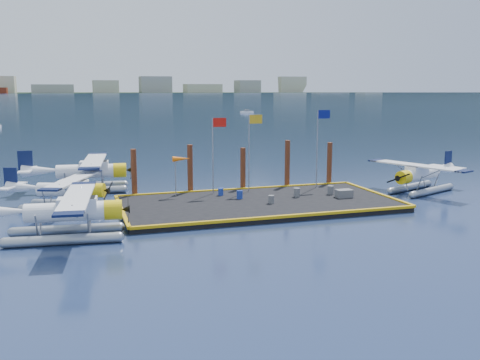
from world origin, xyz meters
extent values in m
plane|color=#182749|center=(0.00, 0.00, 0.00)|extent=(4000.00, 4000.00, 0.00)
cube|color=black|center=(0.00, 0.00, 0.20)|extent=(20.00, 10.00, 0.40)
cube|color=black|center=(0.00, 1100.00, -0.05)|extent=(3000.00, 500.00, 0.30)
cube|color=black|center=(0.00, 1400.00, 120.00)|extent=(2200.00, 500.00, 240.00)
cone|color=black|center=(-50.00, 1550.00, 0.00)|extent=(1300.00, 1300.00, 430.00)
cone|color=black|center=(350.00, 1450.00, 0.00)|extent=(1100.00, 1100.00, 360.00)
cone|color=#4A6063|center=(750.00, 2200.00, 0.00)|extent=(1300.00, 1300.00, 560.00)
cone|color=#4A6063|center=(1050.00, 2100.00, 0.00)|extent=(1000.00, 1000.00, 420.00)
cylinder|color=#8F959C|center=(-13.58, -3.84, 0.30)|extent=(6.25, 1.26, 0.60)
cylinder|color=#8F959C|center=(-13.81, -6.03, 0.30)|extent=(6.25, 1.26, 0.60)
cylinder|color=white|center=(-13.50, -4.96, 1.66)|extent=(4.76, 1.59, 1.10)
cube|color=white|center=(-12.90, -5.02, 2.01)|extent=(2.31, 1.33, 0.90)
cube|color=black|center=(-12.60, -5.05, 2.21)|extent=(1.51, 1.20, 0.55)
cylinder|color=yellow|center=(-10.90, -5.23, 1.66)|extent=(1.12, 1.26, 1.16)
cube|color=black|center=(-10.06, -5.32, 1.66)|extent=(0.30, 2.23, 1.13)
cube|color=white|center=(-12.90, -5.02, 2.51)|extent=(2.46, 9.14, 0.12)
cube|color=#0B1337|center=(-12.44, -0.73, 2.51)|extent=(1.59, 1.06, 0.13)
cube|color=#0B1337|center=(-13.36, -9.31, 2.51)|extent=(1.59, 1.06, 0.13)
cylinder|color=#8F959C|center=(-13.38, 4.09, 0.27)|extent=(5.34, 2.60, 0.54)
cylinder|color=#8F959C|center=(-14.13, 2.26, 0.27)|extent=(5.34, 2.60, 0.54)
cylinder|color=white|center=(-13.59, 3.11, 1.48)|extent=(4.23, 2.49, 0.99)
cube|color=white|center=(-13.09, 2.91, 1.79)|extent=(2.20, 1.66, 0.81)
cube|color=black|center=(-12.84, 2.80, 1.97)|extent=(1.52, 1.34, 0.49)
cylinder|color=yellow|center=(-11.43, 2.23, 1.48)|extent=(1.22, 1.30, 1.04)
cube|color=black|center=(-10.73, 1.94, 1.48)|extent=(0.80, 1.87, 1.01)
cube|color=white|center=(-13.09, 2.91, 2.24)|extent=(4.29, 7.97, 0.11)
cube|color=#0B1337|center=(-11.64, 6.47, 2.24)|extent=(1.55, 1.25, 0.12)
cube|color=#0B1337|center=(-14.55, -0.66, 2.24)|extent=(1.55, 1.25, 0.12)
cube|color=#0B1337|center=(-17.40, 4.67, 2.28)|extent=(0.95, 0.47, 1.52)
cube|color=white|center=(-17.32, 4.63, 1.70)|extent=(1.90, 3.12, 0.09)
cylinder|color=#8F959C|center=(-12.05, 11.09, 0.32)|extent=(6.59, 1.40, 0.64)
cylinder|color=#8F959C|center=(-12.32, 8.77, 0.32)|extent=(6.59, 1.40, 0.64)
cylinder|color=white|center=(-11.98, 9.90, 1.75)|extent=(5.03, 1.73, 1.16)
cube|color=white|center=(-11.34, 9.83, 2.12)|extent=(2.45, 1.43, 0.95)
cube|color=black|center=(-11.03, 9.79, 2.33)|extent=(1.60, 1.28, 0.58)
cylinder|color=yellow|center=(-9.24, 9.58, 1.75)|extent=(1.20, 1.34, 1.23)
cube|color=black|center=(-8.35, 9.48, 1.75)|extent=(0.34, 2.35, 1.19)
cube|color=white|center=(-11.34, 9.83, 2.65)|extent=(2.69, 9.65, 0.13)
cube|color=#0B1337|center=(-10.81, 14.35, 2.65)|extent=(1.69, 1.13, 0.14)
cube|color=#0B1337|center=(-11.88, 5.31, 2.65)|extent=(1.69, 1.13, 0.14)
cube|color=#0B1337|center=(-16.81, 10.47, 2.70)|extent=(1.17, 0.26, 1.80)
cube|color=white|center=(-16.71, 10.46, 2.01)|extent=(1.37, 3.69, 0.11)
cylinder|color=#8F959C|center=(15.38, 0.19, 0.28)|extent=(5.61, 2.73, 0.56)
cylinder|color=#8F959C|center=(14.59, 2.10, 0.28)|extent=(5.61, 2.73, 0.56)
cylinder|color=white|center=(14.81, 1.07, 1.55)|extent=(4.44, 2.62, 1.04)
cube|color=white|center=(14.29, 0.86, 1.88)|extent=(2.31, 1.74, 0.85)
cube|color=black|center=(14.03, 0.75, 2.07)|extent=(1.59, 1.41, 0.52)
cylinder|color=yellow|center=(12.55, 0.15, 1.55)|extent=(1.28, 1.37, 1.09)
cube|color=black|center=(11.81, -0.16, 1.55)|extent=(0.85, 1.96, 1.06)
cube|color=white|center=(14.29, 0.86, 2.35)|extent=(4.52, 8.37, 0.11)
cube|color=#0B1337|center=(15.82, -2.89, 2.35)|extent=(1.63, 1.32, 0.12)
cube|color=#0B1337|center=(12.76, 4.60, 2.35)|extent=(1.63, 1.32, 0.12)
cube|color=#0B1337|center=(18.82, 2.71, 2.40)|extent=(1.00, 0.50, 1.60)
cube|color=white|center=(18.73, 2.68, 1.79)|extent=(2.00, 3.28, 0.09)
cylinder|color=navy|center=(-1.08, 1.27, 0.72)|extent=(0.46, 0.46, 0.64)
cylinder|color=#5A5B5F|center=(3.34, 0.61, 0.75)|extent=(0.49, 0.49, 0.69)
cylinder|color=#5A5B5F|center=(0.62, -0.98, 0.70)|extent=(0.42, 0.42, 0.59)
cylinder|color=#5A5B5F|center=(6.30, 0.76, 0.74)|extent=(0.49, 0.49, 0.68)
cylinder|color=navy|center=(-2.11, 2.96, 0.69)|extent=(0.41, 0.41, 0.57)
cube|color=#5A5B5F|center=(6.74, -0.64, 0.71)|extent=(1.22, 0.81, 0.61)
cylinder|color=gray|center=(-2.50, 3.80, 3.40)|extent=(0.08, 0.08, 6.00)
cube|color=red|center=(-1.95, 3.80, 6.05)|extent=(1.10, 0.03, 0.70)
cylinder|color=gray|center=(0.50, 3.80, 3.50)|extent=(0.08, 0.08, 6.20)
cube|color=gold|center=(1.05, 3.80, 6.25)|extent=(1.10, 0.03, 0.70)
cylinder|color=gray|center=(6.50, 3.80, 3.65)|extent=(0.08, 0.08, 6.50)
cube|color=navy|center=(7.05, 3.80, 6.55)|extent=(1.10, 0.03, 0.70)
cylinder|color=gray|center=(-5.50, 3.80, 1.90)|extent=(0.07, 0.07, 3.00)
cone|color=orange|center=(-5.00, 3.80, 3.30)|extent=(1.40, 0.44, 0.44)
cylinder|color=#4B2215|center=(-8.50, 5.40, 2.00)|extent=(0.44, 0.44, 4.00)
cylinder|color=#4B2215|center=(-4.00, 5.40, 2.10)|extent=(0.44, 0.44, 4.20)
cylinder|color=#4B2215|center=(0.50, 5.40, 1.90)|extent=(0.44, 0.44, 3.80)
cylinder|color=#4B2215|center=(4.50, 5.40, 2.15)|extent=(0.44, 0.44, 4.30)
cylinder|color=#4B2215|center=(8.50, 5.40, 2.00)|extent=(0.44, 0.44, 4.00)
camera|label=1|loc=(-12.96, -36.66, 8.73)|focal=40.00mm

